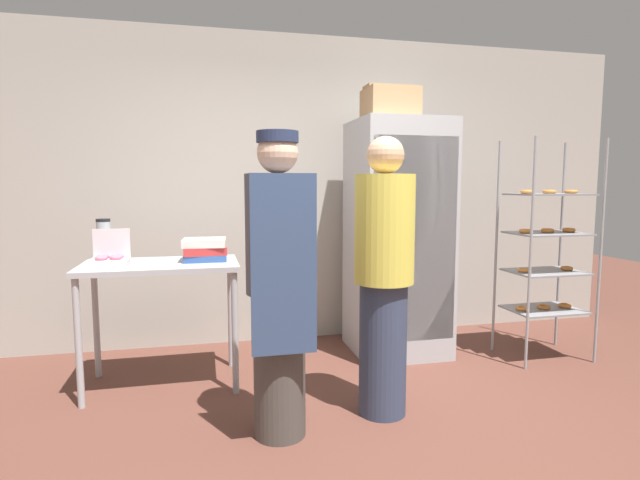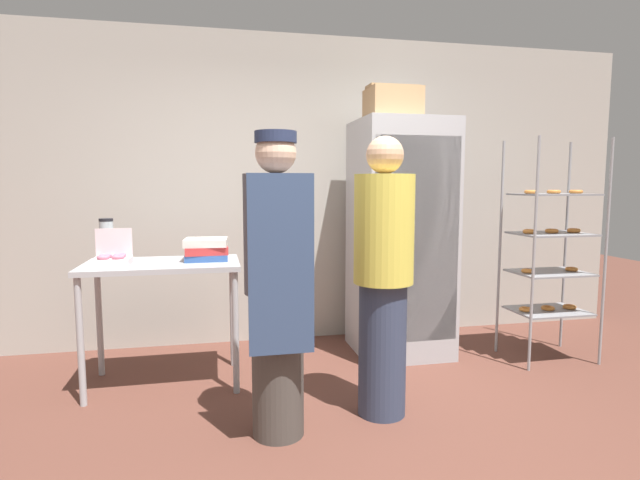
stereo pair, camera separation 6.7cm
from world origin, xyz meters
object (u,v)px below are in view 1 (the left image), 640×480
at_px(cardboard_storage_box, 390,103).
at_px(refrigerator, 398,238).
at_px(blender_pitcher, 104,242).
at_px(person_customer, 384,275).
at_px(baking_rack, 546,251).
at_px(donut_box, 110,259).
at_px(person_baker, 279,282).
at_px(binder_stack, 205,250).

bearing_deg(cardboard_storage_box, refrigerator, 25.08).
xyz_separation_m(refrigerator, cardboard_storage_box, (-0.10, -0.05, 1.10)).
relative_size(blender_pitcher, person_customer, 0.18).
relative_size(baking_rack, donut_box, 7.33).
bearing_deg(blender_pitcher, person_baker, -44.92).
relative_size(binder_stack, person_customer, 0.18).
height_order(person_baker, person_customer, person_customer).
xyz_separation_m(baking_rack, blender_pitcher, (-3.41, 0.28, 0.13)).
height_order(refrigerator, cardboard_storage_box, cardboard_storage_box).
relative_size(donut_box, cardboard_storage_box, 0.59).
relative_size(donut_box, person_baker, 0.14).
height_order(refrigerator, binder_stack, refrigerator).
bearing_deg(blender_pitcher, refrigerator, 3.45).
xyz_separation_m(blender_pitcher, person_customer, (1.75, -0.95, -0.14)).
bearing_deg(cardboard_storage_box, person_baker, -132.79).
bearing_deg(blender_pitcher, binder_stack, -11.53).
distance_m(baking_rack, person_customer, 1.79).
distance_m(cardboard_storage_box, person_customer, 1.65).
height_order(refrigerator, baking_rack, refrigerator).
height_order(baking_rack, cardboard_storage_box, cardboard_storage_box).
bearing_deg(binder_stack, cardboard_storage_box, 8.85).
distance_m(refrigerator, baking_rack, 1.21).
bearing_deg(cardboard_storage_box, binder_stack, -171.15).
bearing_deg(donut_box, person_baker, -39.40).
xyz_separation_m(baking_rack, donut_box, (-3.33, 0.02, 0.05)).
xyz_separation_m(baking_rack, person_customer, (-1.66, -0.68, -0.01)).
relative_size(refrigerator, person_baker, 1.14).
distance_m(baking_rack, blender_pitcher, 3.43).
bearing_deg(refrigerator, binder_stack, -170.01).
distance_m(baking_rack, cardboard_storage_box, 1.75).
height_order(donut_box, person_customer, person_customer).
xyz_separation_m(refrigerator, donut_box, (-2.20, -0.39, -0.05)).
height_order(donut_box, cardboard_storage_box, cardboard_storage_box).
height_order(refrigerator, person_customer, refrigerator).
distance_m(donut_box, cardboard_storage_box, 2.42).
bearing_deg(person_baker, refrigerator, 45.77).
height_order(cardboard_storage_box, person_baker, cardboard_storage_box).
relative_size(refrigerator, baking_rack, 1.09).
bearing_deg(refrigerator, blender_pitcher, -176.55).
distance_m(blender_pitcher, binder_stack, 0.71).
relative_size(person_baker, person_customer, 1.00).
bearing_deg(cardboard_storage_box, baking_rack, -16.46).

